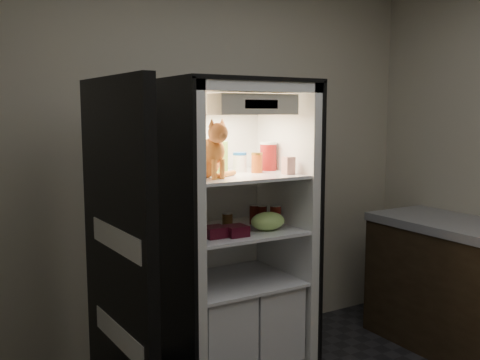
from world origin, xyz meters
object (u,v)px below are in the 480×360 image
Objects in this scene: grape_bag at (268,221)px; cream_carton at (288,166)px; parmesan_shaker at (222,157)px; mayo_tub at (240,162)px; refrigerator at (230,250)px; soda_can_b at (262,215)px; salsa_jar at (257,163)px; berry_box_left at (215,232)px; condiment_jar at (227,219)px; pepper_jar at (268,156)px; soda_can_a at (255,214)px; soda_can_c at (276,216)px; berry_box_right at (236,231)px; tabby_cat at (209,155)px.

cream_carton is at bearing -18.56° from grape_bag.
parmesan_shaker is 0.14m from mayo_tub.
soda_can_b is at bearing -5.68° from refrigerator.
salsa_jar reaches higher than berry_box_left.
condiment_jar is at bearing 152.10° from salsa_jar.
pepper_jar is 0.40m from soda_can_a.
berry_box_right is at bearing -163.10° from soda_can_c.
tabby_cat is 0.62m from soda_can_b.
soda_can_b is at bearing 105.37° from cream_carton.
parmesan_shaker is 0.40m from condiment_jar.
pepper_jar is 1.98× the size of condiment_jar.
cream_carton reaches higher than soda_can_a.
soda_can_a is at bearing 39.91° from berry_box_right.
mayo_tub is 0.92× the size of soda_can_c.
soda_can_a is at bearing -7.59° from parmesan_shaker.
mayo_tub reaches higher than soda_can_a.
salsa_jar is at bearing -27.90° from condiment_jar.
soda_can_a is 1.03× the size of soda_can_b.
condiment_jar is at bearing 138.25° from cream_carton.
berry_box_right is (-0.32, -0.21, -0.03)m from soda_can_b.
refrigerator is 0.34m from berry_box_left.
soda_can_a is (0.41, 0.14, -0.42)m from tabby_cat.
soda_can_a is 0.95× the size of soda_can_c.
soda_can_a is 0.56× the size of grape_bag.
condiment_jar is 0.75× the size of berry_box_left.
berry_box_right is (-0.36, -0.11, -0.04)m from soda_can_c.
parmesan_shaker is 0.50m from berry_box_right.
condiment_jar is (0.03, -0.01, -0.40)m from parmesan_shaker.
refrigerator is at bearing -176.92° from pepper_jar.
condiment_jar is (-0.29, 0.26, -0.36)m from cream_carton.
soda_can_c is (0.49, 0.02, -0.41)m from tabby_cat.
parmesan_shaker is (-0.04, 0.04, 0.60)m from refrigerator.
salsa_jar is 0.41m from condiment_jar.
cream_carton is 0.81× the size of soda_can_c.
berry_box_left is 1.01× the size of berry_box_right.
soda_can_c is 1.06× the size of berry_box_left.
tabby_cat is 0.64m from soda_can_c.
cream_carton is 0.41m from soda_can_b.
berry_box_left is at bearing -142.76° from mayo_tub.
mayo_tub reaches higher than cream_carton.
soda_can_b is at bearing 33.06° from berry_box_right.
soda_can_b is at bearing 20.92° from berry_box_left.
refrigerator is 14.65× the size of soda_can_a.
salsa_jar is (0.20, -0.10, -0.04)m from parmesan_shaker.
soda_can_c is 0.31m from condiment_jar.
soda_can_c is at bearing -66.06° from soda_can_b.
cream_carton is at bearing -39.82° from parmesan_shaker.
mayo_tub is (0.32, 0.18, -0.07)m from tabby_cat.
grape_bag reaches higher than berry_box_right.
mayo_tub is at bearing 171.32° from pepper_jar.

